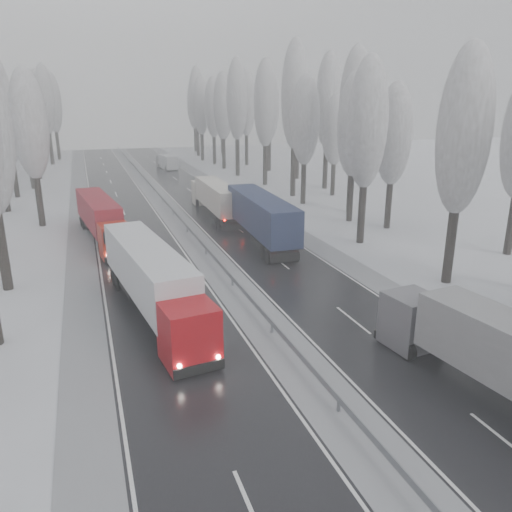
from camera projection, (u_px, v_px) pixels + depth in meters
ground at (392, 475)px, 17.74m from camera, size 260.00×260.00×0.00m
carriageway_right at (256, 243)px, 46.42m from camera, size 7.50×200.00×0.03m
carriageway_left at (142, 254)px, 43.15m from camera, size 7.50×200.00×0.03m
median_slush at (201, 248)px, 44.78m from camera, size 3.00×200.00×0.04m
shoulder_right at (305, 238)px, 47.96m from camera, size 2.40×200.00×0.04m
shoulder_left at (81, 259)px, 41.61m from camera, size 2.40×200.00×0.04m
median_guardrail at (201, 242)px, 44.60m from camera, size 0.12×200.00×0.76m
tree_16 at (464, 132)px, 33.35m from camera, size 3.60×3.60×16.53m
tree_18 at (367, 124)px, 43.42m from camera, size 3.60×3.60×16.58m
tree_19 at (394, 135)px, 49.13m from camera, size 3.60×3.60×14.57m
tree_20 at (354, 126)px, 51.98m from camera, size 3.60×3.60×15.71m
tree_21 at (355, 107)px, 55.72m from camera, size 3.60×3.60×18.62m
tree_22 at (305, 121)px, 61.09m from camera, size 3.60×3.60×15.86m
tree_23 at (335, 131)px, 67.09m from camera, size 3.60×3.60×13.55m
tree_24 at (295, 96)px, 65.36m from camera, size 3.60×3.60×20.49m
tree_25 at (328, 101)px, 71.32m from camera, size 3.60×3.60×19.44m
tree_26 at (265, 104)px, 74.83m from camera, size 3.60×3.60×18.78m
tree_27 at (298, 109)px, 80.88m from camera, size 3.60×3.60×17.62m
tree_28 at (237, 100)px, 83.92m from camera, size 3.60×3.60×19.62m
tree_29 at (269, 106)px, 90.11m from camera, size 3.60×3.60×18.11m
tree_30 at (223, 107)px, 93.11m from camera, size 3.60×3.60×17.86m
tree_31 at (246, 104)px, 98.42m from camera, size 3.60×3.60×18.58m
tree_32 at (213, 108)px, 100.00m from camera, size 3.60×3.60×17.33m
tree_33 at (223, 117)px, 105.16m from camera, size 3.60×3.60×14.33m
tree_34 at (201, 106)px, 106.07m from camera, size 3.60×3.60×17.63m
tree_35 at (237, 104)px, 112.43m from camera, size 3.60×3.60×18.25m
tree_36 at (196, 98)px, 114.86m from camera, size 3.60×3.60×20.23m
tree_37 at (221, 109)px, 121.38m from camera, size 3.60×3.60×16.37m
tree_38 at (194, 104)px, 125.34m from camera, size 3.60×3.60×17.97m
tree_39 at (202, 109)px, 130.17m from camera, size 3.60×3.60×16.19m
tree_62 at (29, 125)px, 49.72m from camera, size 3.60×3.60×16.04m
tree_66 at (7, 123)px, 65.35m from camera, size 3.60×3.60×15.23m
tree_68 at (24, 114)px, 71.66m from camera, size 3.60×3.60×16.65m
tree_70 at (31, 111)px, 80.75m from camera, size 3.60×3.60×17.09m
tree_71 at (1, 100)px, 82.39m from camera, size 3.60×3.60×19.61m
tree_72 at (21, 117)px, 88.74m from camera, size 3.60×3.60×15.11m
tree_73 at (4, 109)px, 91.04m from camera, size 3.60×3.60×17.22m
tree_74 at (45, 100)px, 98.80m from camera, size 3.60×3.60×19.68m
tree_76 at (53, 103)px, 107.80m from camera, size 3.60×3.60×18.55m
tree_77 at (28, 116)px, 110.47m from camera, size 3.60×3.60×14.32m
tree_78 at (37, 100)px, 112.46m from camera, size 3.60×3.60×19.55m
tree_79 at (26, 107)px, 115.68m from camera, size 3.60×3.60×17.07m
truck_blue_box at (258, 214)px, 46.41m from camera, size 3.47×17.46×4.45m
truck_cream_box at (215, 196)px, 56.59m from camera, size 2.65×15.23×3.89m
box_truck_distant at (167, 162)px, 95.70m from camera, size 3.11×7.32×2.65m
truck_red_white at (152, 278)px, 30.13m from camera, size 4.63×16.61×4.22m
truck_red_red at (100, 216)px, 46.93m from camera, size 4.19×15.26×3.88m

